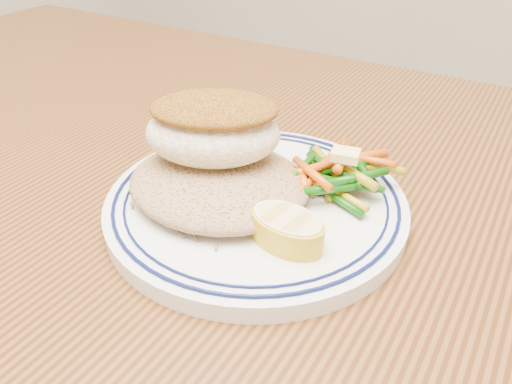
% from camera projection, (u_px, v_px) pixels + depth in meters
% --- Properties ---
extents(dining_table, '(1.50, 0.90, 0.75)m').
position_uv_depth(dining_table, '(215.00, 303.00, 0.47)').
color(dining_table, '#43230D').
rests_on(dining_table, ground).
extents(plate, '(0.25, 0.25, 0.02)m').
position_uv_depth(plate, '(256.00, 202.00, 0.42)').
color(plate, white).
rests_on(plate, dining_table).
extents(rice_pilaf, '(0.15, 0.14, 0.03)m').
position_uv_depth(rice_pilaf, '(218.00, 180.00, 0.41)').
color(rice_pilaf, olive).
rests_on(rice_pilaf, plate).
extents(fish_fillet, '(0.14, 0.12, 0.06)m').
position_uv_depth(fish_fillet, '(213.00, 127.00, 0.41)').
color(fish_fillet, white).
rests_on(fish_fillet, rice_pilaf).
extents(vegetable_pile, '(0.09, 0.10, 0.03)m').
position_uv_depth(vegetable_pile, '(337.00, 171.00, 0.42)').
color(vegetable_pile, '#AD9312').
rests_on(vegetable_pile, plate).
extents(butter_pat, '(0.03, 0.02, 0.01)m').
position_uv_depth(butter_pat, '(346.00, 155.00, 0.40)').
color(butter_pat, '#FFEA7C').
rests_on(butter_pat, vegetable_pile).
extents(lemon_wedge, '(0.06, 0.06, 0.02)m').
position_uv_depth(lemon_wedge, '(287.00, 228.00, 0.36)').
color(lemon_wedge, gold).
rests_on(lemon_wedge, plate).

